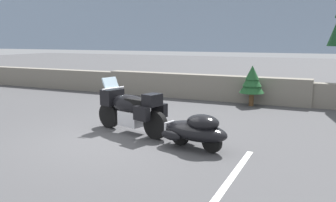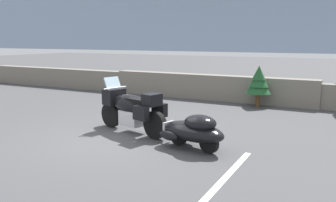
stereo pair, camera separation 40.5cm
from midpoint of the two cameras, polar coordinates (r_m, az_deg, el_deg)
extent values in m
plane|color=#424244|center=(8.37, -9.95, -5.98)|extent=(80.00, 80.00, 0.00)
cube|color=slate|center=(17.98, -20.04, 3.55)|extent=(8.00, 0.50, 0.90)
cube|color=slate|center=(13.57, 4.63, 2.32)|extent=(8.00, 0.52, 0.95)
cube|color=#7F93AD|center=(102.91, 22.73, 12.43)|extent=(240.00, 80.00, 16.00)
cylinder|color=black|center=(9.30, -10.83, -2.29)|extent=(0.67, 0.31, 0.66)
cylinder|color=black|center=(8.11, -3.47, -3.95)|extent=(0.67, 0.31, 0.66)
cube|color=silver|center=(8.64, -7.19, -2.80)|extent=(0.70, 0.59, 0.36)
ellipsoid|color=black|center=(8.65, -7.69, -0.57)|extent=(1.27, 0.75, 0.48)
cube|color=black|center=(9.10, -10.34, 0.65)|extent=(0.49, 0.60, 0.40)
cube|color=#9EB7C6|center=(9.09, -10.60, 2.73)|extent=(0.30, 0.47, 0.34)
cube|color=black|center=(8.41, -6.33, -0.14)|extent=(0.64, 0.50, 0.16)
cube|color=black|center=(8.06, -4.03, 0.17)|extent=(0.42, 0.47, 0.28)
cube|color=black|center=(7.94, -5.78, -2.06)|extent=(0.43, 0.26, 0.32)
cube|color=black|center=(8.36, -2.81, -1.41)|extent=(0.43, 0.26, 0.32)
cylinder|color=silver|center=(9.02, -10.18, 2.06)|extent=(0.23, 0.68, 0.04)
cylinder|color=silver|center=(9.22, -10.68, -0.82)|extent=(0.26, 0.14, 0.54)
cylinder|color=black|center=(7.67, 0.48, -5.60)|extent=(0.45, 0.21, 0.44)
cylinder|color=black|center=(7.19, 5.56, -6.72)|extent=(0.45, 0.21, 0.44)
ellipsoid|color=black|center=(7.38, 2.95, -4.96)|extent=(1.63, 1.06, 0.40)
ellipsoid|color=black|center=(7.22, 4.10, -3.50)|extent=(0.84, 0.73, 0.32)
cube|color=silver|center=(7.82, -1.20, -4.23)|extent=(0.14, 0.32, 0.24)
ellipsoid|color=black|center=(7.42, -1.12, -5.66)|extent=(0.54, 0.27, 0.20)
ellipsoid|color=black|center=(7.89, 1.97, -4.70)|extent=(0.54, 0.27, 0.20)
cylinder|color=silver|center=(8.10, -3.26, -4.40)|extent=(0.69, 0.24, 0.05)
cylinder|color=brown|center=(12.45, 12.52, 0.15)|extent=(0.16, 0.16, 0.41)
cone|color=#1E5128|center=(12.37, 12.62, 2.79)|extent=(0.85, 0.85, 0.64)
cone|color=#1E5128|center=(12.34, 12.65, 3.68)|extent=(0.66, 0.66, 0.56)
cone|color=#1E5128|center=(12.33, 12.69, 4.57)|extent=(0.47, 0.47, 0.48)
cube|color=silver|center=(5.78, 7.55, -13.29)|extent=(0.12, 3.60, 0.01)
camera|label=1|loc=(0.20, -91.41, -0.25)|focal=37.38mm
camera|label=2|loc=(0.20, 88.59, 0.25)|focal=37.38mm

